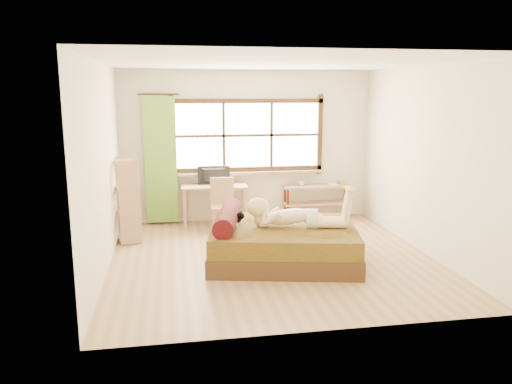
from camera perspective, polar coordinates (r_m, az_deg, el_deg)
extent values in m
plane|color=#9E754C|center=(7.16, 1.85, -7.52)|extent=(4.50, 4.50, 0.00)
plane|color=white|center=(6.79, 2.00, 14.59)|extent=(4.50, 4.50, 0.00)
plane|color=silver|center=(9.04, -0.97, 5.23)|extent=(4.50, 0.00, 4.50)
plane|color=silver|center=(4.70, 7.47, -0.65)|extent=(4.50, 0.00, 4.50)
plane|color=silver|center=(6.76, -17.12, 2.63)|extent=(0.00, 4.50, 4.50)
plane|color=silver|center=(7.62, 18.76, 3.47)|extent=(0.00, 4.50, 4.50)
cube|color=#FFEDBF|center=(9.02, -0.97, 6.49)|extent=(2.60, 0.01, 1.30)
cube|color=#A27A58|center=(9.03, -0.88, 2.21)|extent=(2.80, 0.16, 0.04)
cube|color=#508F27|center=(8.84, -10.83, 3.59)|extent=(0.55, 0.10, 2.20)
cube|color=black|center=(7.02, 3.20, -6.86)|extent=(2.28, 1.97, 0.25)
cube|color=#3C2E0D|center=(6.95, 3.22, -4.91)|extent=(2.23, 1.93, 0.25)
cylinder|color=black|center=(6.91, -3.22, -2.90)|extent=(0.55, 1.38, 0.28)
cube|color=#A27A58|center=(8.77, -4.79, 0.66)|extent=(1.17, 0.58, 0.04)
cube|color=#A27A58|center=(8.63, -8.16, -1.97)|extent=(0.05, 0.05, 0.68)
cube|color=#A27A58|center=(8.67, -1.24, -1.80)|extent=(0.05, 0.05, 0.68)
cube|color=#A27A58|center=(9.04, -8.11, -1.36)|extent=(0.05, 0.05, 0.68)
cube|color=#A27A58|center=(9.08, -1.50, -1.20)|extent=(0.05, 0.05, 0.68)
imported|color=black|center=(8.79, -4.83, 1.89)|extent=(0.57, 0.10, 0.33)
cube|color=#A27A58|center=(8.40, -3.80, -1.73)|extent=(0.42, 0.42, 0.04)
cube|color=#A27A58|center=(8.52, -3.89, 0.16)|extent=(0.40, 0.06, 0.46)
cube|color=#A27A58|center=(8.28, -4.90, -3.50)|extent=(0.04, 0.04, 0.40)
cube|color=#A27A58|center=(8.29, -2.54, -3.44)|extent=(0.04, 0.04, 0.40)
cube|color=#A27A58|center=(8.61, -4.99, -2.92)|extent=(0.04, 0.04, 0.40)
cube|color=#A27A58|center=(8.62, -2.71, -2.86)|extent=(0.04, 0.04, 0.40)
cube|color=#A27A58|center=(9.26, 7.02, 0.65)|extent=(1.26, 0.33, 0.04)
cube|color=#A27A58|center=(9.32, 6.97, -1.25)|extent=(1.26, 0.33, 0.03)
cylinder|color=#6C0D09|center=(9.06, 3.68, -1.42)|extent=(0.04, 0.04, 0.63)
cylinder|color=#6C0D09|center=(9.37, 10.58, -1.16)|extent=(0.04, 0.04, 0.63)
cylinder|color=#6C0D09|center=(9.30, 3.34, -1.08)|extent=(0.04, 0.04, 0.63)
cylinder|color=#6C0D09|center=(9.61, 10.08, -0.83)|extent=(0.04, 0.04, 0.63)
cube|color=gold|center=(9.39, 9.80, 1.11)|extent=(0.11, 0.11, 0.08)
imported|color=gray|center=(9.16, 5.23, 1.01)|extent=(0.12, 0.12, 0.09)
imported|color=gray|center=(9.31, 8.20, 0.87)|extent=(0.17, 0.24, 0.02)
cube|color=#A27A58|center=(8.23, -14.35, -4.97)|extent=(0.44, 0.59, 0.03)
cube|color=#A27A58|center=(8.13, -14.49, -2.23)|extent=(0.44, 0.59, 0.03)
cube|color=#A27A58|center=(8.04, -14.63, 0.57)|extent=(0.44, 0.59, 0.03)
cube|color=#A27A58|center=(7.98, -14.77, 3.43)|extent=(0.44, 0.59, 0.03)
cube|color=#A27A58|center=(7.83, -14.23, -1.21)|extent=(0.32, 0.11, 1.30)
cube|color=#A27A58|center=(8.34, -14.86, -0.48)|extent=(0.32, 0.11, 1.30)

